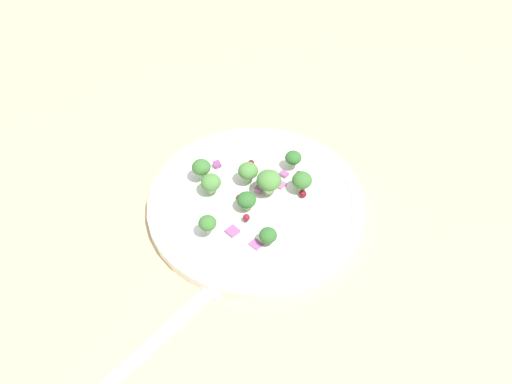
{
  "coord_description": "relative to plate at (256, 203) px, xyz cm",
  "views": [
    {
      "loc": [
        42.49,
        -2.71,
        51.47
      ],
      "look_at": [
        -1.32,
        -2.22,
        2.7
      ],
      "focal_mm": 40.78,
      "sensor_mm": 36.0,
      "label": 1
    }
  ],
  "objects": [
    {
      "name": "broccoli_floret_6",
      "position": [
        1.72,
        -1.07,
        1.95
      ],
      "size": [
        2.17,
        2.17,
        2.2
      ],
      "color": "#9EC684",
      "rests_on": "plate"
    },
    {
      "name": "cranberry_2",
      "position": [
        -5.54,
        -0.51,
        0.91
      ],
      "size": [
        0.8,
        0.8,
        0.8
      ],
      "primitive_type": "sphere",
      "color": "maroon",
      "rests_on": "plate"
    },
    {
      "name": "onion_bit_3",
      "position": [
        -1.41,
        0.45,
        1.04
      ],
      "size": [
        1.5,
        1.34,
        0.41
      ],
      "primitive_type": "cube",
      "rotation": [
        0.0,
        0.0,
        1.04
      ],
      "color": "#934C84",
      "rests_on": "plate"
    },
    {
      "name": "cranberry_4",
      "position": [
        -3.17,
        5.12,
        1.31
      ],
      "size": [
        0.92,
        0.92,
        0.92
      ],
      "primitive_type": "sphere",
      "color": "#4C0A14",
      "rests_on": "plate"
    },
    {
      "name": "onion_bit_1",
      "position": [
        -3.79,
        3.35,
        0.77
      ],
      "size": [
        1.25,
        1.26,
        0.44
      ],
      "primitive_type": "cube",
      "rotation": [
        0.0,
        0.0,
        2.43
      ],
      "color": "#934C84",
      "rests_on": "plate"
    },
    {
      "name": "broccoli_floret_1",
      "position": [
        -1.31,
        5.26,
        2.28
      ],
      "size": [
        2.31,
        2.31,
        2.34
      ],
      "color": "#ADD18E",
      "rests_on": "plate"
    },
    {
      "name": "onion_bit_2",
      "position": [
        -5.38,
        -4.62,
        0.94
      ],
      "size": [
        1.16,
        1.1,
        0.43
      ],
      "primitive_type": "cube",
      "rotation": [
        0.0,
        0.0,
        0.41
      ],
      "color": "#843D75",
      "rests_on": "plate"
    },
    {
      "name": "dressing_pool",
      "position": [
        0.0,
        0.0,
        0.44
      ],
      "size": [
        14.49,
        14.49,
        0.2
      ],
      "primitive_type": "cylinder",
      "color": "white",
      "rests_on": "plate"
    },
    {
      "name": "broccoli_floret_0",
      "position": [
        -0.96,
        1.46,
        2.66
      ],
      "size": [
        2.84,
        2.84,
        2.87
      ],
      "color": "#ADD18E",
      "rests_on": "plate"
    },
    {
      "name": "onion_bit_5",
      "position": [
        4.68,
        -2.62,
        0.61
      ],
      "size": [
        1.76,
        1.76,
        0.54
      ],
      "primitive_type": "cube",
      "rotation": [
        0.0,
        0.0,
        2.34
      ],
      "color": "#934C84",
      "rests_on": "plate"
    },
    {
      "name": "plate",
      "position": [
        0.0,
        0.0,
        0.0
      ],
      "size": [
        24.97,
        24.97,
        1.7
      ],
      "color": "white",
      "rests_on": "ground_plane"
    },
    {
      "name": "broccoli_floret_5",
      "position": [
        -2.73,
        -0.87,
        2.42
      ],
      "size": [
        2.35,
        2.35,
        2.38
      ],
      "color": "#8EB77A",
      "rests_on": "plate"
    },
    {
      "name": "ground_plane",
      "position": [
        1.32,
        2.22,
        -1.86
      ],
      "size": [
        180.0,
        180.0,
        2.0
      ],
      "primitive_type": "cube",
      "color": "tan"
    },
    {
      "name": "broccoli_floret_7",
      "position": [
        -1.11,
        -5.11,
        2.26
      ],
      "size": [
        2.33,
        2.33,
        2.36
      ],
      "color": "#8EB77A",
      "rests_on": "plate"
    },
    {
      "name": "broccoli_floret_3",
      "position": [
        6.13,
        1.21,
        1.76
      ],
      "size": [
        1.94,
        1.94,
        1.96
      ],
      "color": "#8EB77A",
      "rests_on": "plate"
    },
    {
      "name": "broccoli_floret_8",
      "position": [
        4.83,
        -5.23,
        2.29
      ],
      "size": [
        1.96,
        1.96,
        1.98
      ],
      "color": "#8EB77A",
      "rests_on": "plate"
    },
    {
      "name": "onion_bit_0",
      "position": [
        6.43,
        -0.1,
        0.54
      ],
      "size": [
        1.69,
        1.7,
        0.31
      ],
      "primitive_type": "cube",
      "rotation": [
        0.0,
        0.0,
        0.8
      ],
      "color": "#934C84",
      "rests_on": "plate"
    },
    {
      "name": "cranberry_0",
      "position": [
        3.17,
        -1.1,
        1.17
      ],
      "size": [
        0.81,
        0.81,
        0.81
      ],
      "primitive_type": "sphere",
      "color": "maroon",
      "rests_on": "plate"
    },
    {
      "name": "broccoli_floret_4",
      "position": [
        -3.44,
        -6.32,
        2.36
      ],
      "size": [
        2.22,
        2.22,
        2.25
      ],
      "color": "#8EB77A",
      "rests_on": "plate"
    },
    {
      "name": "cranberry_1",
      "position": [
        -0.1,
        -1.87,
        0.77
      ],
      "size": [
        0.84,
        0.84,
        0.84
      ],
      "primitive_type": "sphere",
      "color": "maroon",
      "rests_on": "plate"
    },
    {
      "name": "broccoli_floret_2",
      "position": [
        -5.06,
        4.48,
        2.18
      ],
      "size": [
        1.97,
        1.97,
        2.0
      ],
      "color": "#8EB77A",
      "rests_on": "plate"
    },
    {
      "name": "cranberry_3",
      "position": [
        -0.45,
        5.36,
        0.93
      ],
      "size": [
        0.89,
        0.89,
        0.89
      ],
      "primitive_type": "sphere",
      "color": "maroon",
      "rests_on": "plate"
    },
    {
      "name": "onion_bit_4",
      "position": [
        -2.11,
        2.95,
        0.6
      ],
      "size": [
        1.39,
        1.37,
        0.47
      ],
      "primitive_type": "cube",
      "rotation": [
        0.0,
        0.0,
        0.84
      ],
      "color": "#A35B93",
      "rests_on": "plate"
    },
    {
      "name": "fork",
      "position": [
        14.99,
        -8.13,
        -0.61
      ],
      "size": [
        15.0,
        13.82,
        0.5
      ],
      "color": "silver",
      "rests_on": "ground_plane"
    }
  ]
}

